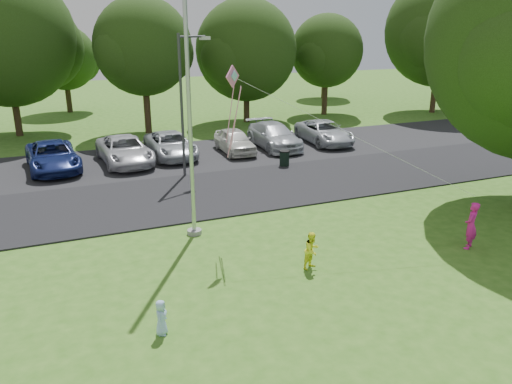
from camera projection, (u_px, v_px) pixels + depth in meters
name	position (u px, v px, depth m)	size (l,w,h in m)	color
ground	(362.00, 279.00, 14.18)	(120.00, 120.00, 0.00)	#376B1C
park_road	(246.00, 188.00, 22.05)	(60.00, 6.00, 0.06)	black
parking_strip	(203.00, 155.00, 27.74)	(42.00, 7.00, 0.06)	black
flagpole	(189.00, 114.00, 15.96)	(0.50, 0.50, 10.00)	#B7BABF
street_lamp	(186.00, 93.00, 22.82)	(1.74, 0.90, 6.56)	#3F3F44
trash_can	(284.00, 159.00, 25.44)	(0.52, 0.52, 0.83)	black
tree_row	(186.00, 43.00, 34.17)	(64.35, 11.94, 10.88)	#332316
horizon_trees	(185.00, 56.00, 43.97)	(77.46, 7.20, 7.02)	#332316
parked_cars	(197.00, 143.00, 27.33)	(18.00, 5.40, 1.43)	navy
woman	(471.00, 226.00, 15.95)	(0.57, 0.37, 1.56)	#E31E95
child_yellow	(312.00, 250.00, 14.69)	(0.55, 0.43, 1.14)	#FAFF28
child_blue	(161.00, 318.00, 11.54)	(0.43, 0.28, 0.87)	#A5CCFD
kite	(238.00, 92.00, 15.37)	(7.02, 3.94, 3.96)	pink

